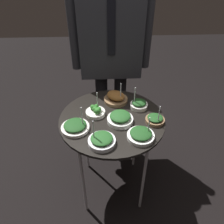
{
  "coord_description": "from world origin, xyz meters",
  "views": [
    {
      "loc": [
        -0.06,
        -1.15,
        1.69
      ],
      "look_at": [
        0.0,
        0.0,
        0.81
      ],
      "focal_mm": 35.0,
      "sensor_mm": 36.0,
      "label": 1
    }
  ],
  "objects_px": {
    "bowl_roast_front_right": "(116,98)",
    "bowl_spinach_center": "(141,135)",
    "serving_cart": "(112,124)",
    "bowl_spinach_mid_left": "(102,140)",
    "bowl_spinach_back_right": "(139,104)",
    "bowl_spinach_far_rim": "(120,118)",
    "waiter_figure": "(111,45)",
    "bowl_spinach_front_center": "(75,126)",
    "bowl_spinach_back_left": "(155,119)",
    "bowl_broccoli_front_left": "(96,111)"
  },
  "relations": [
    {
      "from": "bowl_roast_front_right",
      "to": "bowl_spinach_center",
      "type": "bearing_deg",
      "value": -72.57
    },
    {
      "from": "bowl_roast_front_right",
      "to": "serving_cart",
      "type": "bearing_deg",
      "value": -101.08
    },
    {
      "from": "bowl_spinach_mid_left",
      "to": "bowl_spinach_back_right",
      "type": "height_order",
      "value": "bowl_spinach_mid_left"
    },
    {
      "from": "bowl_spinach_far_rim",
      "to": "bowl_roast_front_right",
      "type": "xyz_separation_m",
      "value": [
        -0.01,
        0.24,
        0.0
      ]
    },
    {
      "from": "bowl_spinach_far_rim",
      "to": "bowl_spinach_mid_left",
      "type": "bearing_deg",
      "value": -122.49
    },
    {
      "from": "waiter_figure",
      "to": "bowl_spinach_front_center",
      "type": "bearing_deg",
      "value": -112.61
    },
    {
      "from": "serving_cart",
      "to": "bowl_spinach_back_left",
      "type": "bearing_deg",
      "value": -11.02
    },
    {
      "from": "bowl_broccoli_front_left",
      "to": "bowl_roast_front_right",
      "type": "xyz_separation_m",
      "value": [
        0.15,
        0.15,
        0.01
      ]
    },
    {
      "from": "bowl_spinach_center",
      "to": "waiter_figure",
      "type": "distance_m",
      "value": 0.78
    },
    {
      "from": "waiter_figure",
      "to": "bowl_spinach_back_left",
      "type": "bearing_deg",
      "value": -64.7
    },
    {
      "from": "bowl_spinach_center",
      "to": "bowl_roast_front_right",
      "type": "bearing_deg",
      "value": 107.43
    },
    {
      "from": "bowl_broccoli_front_left",
      "to": "bowl_spinach_center",
      "type": "height_order",
      "value": "bowl_broccoli_front_left"
    },
    {
      "from": "bowl_spinach_back_left",
      "to": "bowl_spinach_back_right",
      "type": "bearing_deg",
      "value": 116.29
    },
    {
      "from": "bowl_spinach_back_right",
      "to": "bowl_spinach_mid_left",
      "type": "bearing_deg",
      "value": -127.81
    },
    {
      "from": "bowl_broccoli_front_left",
      "to": "waiter_figure",
      "type": "distance_m",
      "value": 0.56
    },
    {
      "from": "bowl_roast_front_right",
      "to": "bowl_spinach_back_left",
      "type": "distance_m",
      "value": 0.35
    },
    {
      "from": "bowl_spinach_far_rim",
      "to": "waiter_figure",
      "type": "height_order",
      "value": "waiter_figure"
    },
    {
      "from": "bowl_spinach_back_right",
      "to": "bowl_roast_front_right",
      "type": "bearing_deg",
      "value": 151.96
    },
    {
      "from": "bowl_spinach_mid_left",
      "to": "bowl_spinach_center",
      "type": "xyz_separation_m",
      "value": [
        0.24,
        0.03,
        -0.0
      ]
    },
    {
      "from": "serving_cart",
      "to": "bowl_spinach_far_rim",
      "type": "relative_size",
      "value": 4.41
    },
    {
      "from": "bowl_roast_front_right",
      "to": "bowl_spinach_back_right",
      "type": "distance_m",
      "value": 0.18
    },
    {
      "from": "bowl_spinach_center",
      "to": "waiter_figure",
      "type": "height_order",
      "value": "waiter_figure"
    },
    {
      "from": "bowl_spinach_mid_left",
      "to": "waiter_figure",
      "type": "height_order",
      "value": "waiter_figure"
    },
    {
      "from": "bowl_roast_front_right",
      "to": "bowl_spinach_back_right",
      "type": "height_order",
      "value": "bowl_roast_front_right"
    },
    {
      "from": "bowl_spinach_far_rim",
      "to": "bowl_roast_front_right",
      "type": "relative_size",
      "value": 0.95
    },
    {
      "from": "serving_cart",
      "to": "bowl_spinach_center",
      "type": "relative_size",
      "value": 4.56
    },
    {
      "from": "bowl_spinach_far_rim",
      "to": "bowl_spinach_back_right",
      "type": "bearing_deg",
      "value": 46.44
    },
    {
      "from": "serving_cart",
      "to": "bowl_roast_front_right",
      "type": "relative_size",
      "value": 4.2
    },
    {
      "from": "serving_cart",
      "to": "bowl_spinach_front_center",
      "type": "distance_m",
      "value": 0.27
    },
    {
      "from": "bowl_spinach_front_center",
      "to": "bowl_spinach_center",
      "type": "relative_size",
      "value": 1.08
    },
    {
      "from": "bowl_spinach_mid_left",
      "to": "bowl_roast_front_right",
      "type": "relative_size",
      "value": 0.94
    },
    {
      "from": "bowl_broccoli_front_left",
      "to": "bowl_spinach_mid_left",
      "type": "distance_m",
      "value": 0.28
    },
    {
      "from": "bowl_spinach_mid_left",
      "to": "bowl_spinach_center",
      "type": "bearing_deg",
      "value": 8.43
    },
    {
      "from": "bowl_spinach_back_left",
      "to": "bowl_spinach_far_rim",
      "type": "bearing_deg",
      "value": 176.69
    },
    {
      "from": "serving_cart",
      "to": "bowl_spinach_back_left",
      "type": "height_order",
      "value": "bowl_spinach_back_left"
    },
    {
      "from": "bowl_spinach_center",
      "to": "bowl_broccoli_front_left",
      "type": "bearing_deg",
      "value": 138.01
    },
    {
      "from": "bowl_broccoli_front_left",
      "to": "bowl_spinach_mid_left",
      "type": "xyz_separation_m",
      "value": [
        0.04,
        -0.28,
        -0.0
      ]
    },
    {
      "from": "bowl_broccoli_front_left",
      "to": "bowl_spinach_front_center",
      "type": "xyz_separation_m",
      "value": [
        -0.13,
        -0.15,
        -0.0
      ]
    },
    {
      "from": "bowl_spinach_mid_left",
      "to": "bowl_roast_front_right",
      "type": "height_order",
      "value": "bowl_roast_front_right"
    },
    {
      "from": "bowl_broccoli_front_left",
      "to": "waiter_figure",
      "type": "relative_size",
      "value": 0.09
    },
    {
      "from": "bowl_broccoli_front_left",
      "to": "bowl_spinach_front_center",
      "type": "height_order",
      "value": "bowl_spinach_front_center"
    },
    {
      "from": "bowl_spinach_back_left",
      "to": "waiter_figure",
      "type": "bearing_deg",
      "value": 115.3
    },
    {
      "from": "bowl_spinach_back_left",
      "to": "bowl_spinach_back_right",
      "type": "relative_size",
      "value": 0.9
    },
    {
      "from": "bowl_spinach_back_left",
      "to": "bowl_spinach_front_center",
      "type": "relative_size",
      "value": 0.83
    },
    {
      "from": "bowl_spinach_mid_left",
      "to": "bowl_spinach_front_center",
      "type": "relative_size",
      "value": 0.94
    },
    {
      "from": "bowl_broccoli_front_left",
      "to": "bowl_spinach_center",
      "type": "bearing_deg",
      "value": -41.99
    },
    {
      "from": "bowl_spinach_far_rim",
      "to": "bowl_spinach_mid_left",
      "type": "xyz_separation_m",
      "value": [
        -0.12,
        -0.19,
        -0.0
      ]
    },
    {
      "from": "bowl_roast_front_right",
      "to": "bowl_broccoli_front_left",
      "type": "bearing_deg",
      "value": -134.28
    },
    {
      "from": "serving_cart",
      "to": "bowl_broccoli_front_left",
      "type": "distance_m",
      "value": 0.14
    },
    {
      "from": "bowl_spinach_far_rim",
      "to": "bowl_spinach_front_center",
      "type": "relative_size",
      "value": 0.96
    }
  ]
}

